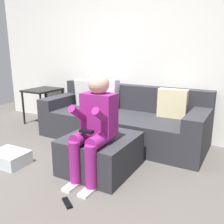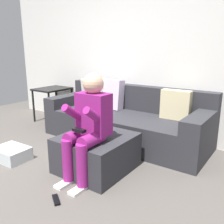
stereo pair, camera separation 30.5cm
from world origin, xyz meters
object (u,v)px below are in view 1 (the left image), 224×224
at_px(storage_bin, 10,158).
at_px(side_table, 43,94).
at_px(remote_near_ottoman, 67,203).
at_px(person_seated, 94,123).
at_px(ottoman, 101,153).
at_px(couch_sectional, 122,120).

relative_size(storage_bin, side_table, 0.68).
bearing_deg(remote_near_ottoman, side_table, 171.46).
bearing_deg(remote_near_ottoman, person_seated, 127.04).
bearing_deg(side_table, storage_bin, -58.77).
xyz_separation_m(ottoman, person_seated, (0.05, -0.19, 0.42)).
bearing_deg(ottoman, storage_bin, -157.53).
distance_m(side_table, remote_near_ottoman, 2.77).
xyz_separation_m(couch_sectional, remote_near_ottoman, (0.34, -1.72, -0.30)).
xyz_separation_m(couch_sectional, side_table, (-1.70, 0.09, 0.23)).
bearing_deg(remote_near_ottoman, couch_sectional, 134.03).
relative_size(ottoman, side_table, 1.24).
xyz_separation_m(person_seated, storage_bin, (-1.08, -0.24, -0.54)).
xyz_separation_m(couch_sectional, person_seated, (0.30, -1.20, 0.31)).
bearing_deg(storage_bin, side_table, 121.23).
relative_size(side_table, remote_near_ottoman, 3.90).
xyz_separation_m(person_seated, remote_near_ottoman, (0.04, -0.52, -0.61)).
xyz_separation_m(ottoman, remote_near_ottoman, (0.09, -0.71, -0.19)).
bearing_deg(ottoman, side_table, 150.71).
bearing_deg(couch_sectional, storage_bin, -118.53).
distance_m(ottoman, person_seated, 0.46).
height_order(ottoman, storage_bin, ottoman).
bearing_deg(person_seated, storage_bin, -167.65).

